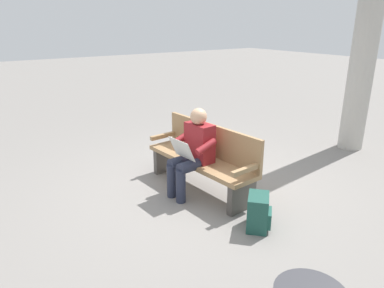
{
  "coord_description": "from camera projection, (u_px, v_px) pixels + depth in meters",
  "views": [
    {
      "loc": [
        -3.65,
        2.66,
        2.24
      ],
      "look_at": [
        -0.03,
        0.15,
        0.7
      ],
      "focal_mm": 33.01,
      "sensor_mm": 36.0,
      "label": 1
    }
  ],
  "objects": [
    {
      "name": "support_pillar",
      "position": [
        367.0,
        34.0,
        5.96
      ],
      "size": [
        0.43,
        0.43,
        4.07
      ],
      "primitive_type": "cylinder",
      "color": "#B2AFA8",
      "rests_on": "ground"
    },
    {
      "name": "ground_plane",
      "position": [
        200.0,
        188.0,
        5.0
      ],
      "size": [
        40.0,
        40.0,
        0.0
      ],
      "primitive_type": "plane",
      "color": "gray"
    },
    {
      "name": "backpack",
      "position": [
        258.0,
        212.0,
        3.97
      ],
      "size": [
        0.39,
        0.4,
        0.41
      ],
      "rotation": [
        0.0,
        0.0,
        2.32
      ],
      "color": "#1E4C42",
      "rests_on": "ground"
    },
    {
      "name": "bench_near",
      "position": [
        204.0,
        157.0,
        4.89
      ],
      "size": [
        1.83,
        0.62,
        0.9
      ],
      "rotation": [
        0.0,
        0.0,
        0.08
      ],
      "color": "#9E7A51",
      "rests_on": "ground"
    },
    {
      "name": "person_seated",
      "position": [
        193.0,
        150.0,
        4.66
      ],
      "size": [
        0.59,
        0.6,
        1.18
      ],
      "rotation": [
        0.0,
        0.0,
        0.08
      ],
      "color": "maroon",
      "rests_on": "ground"
    }
  ]
}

